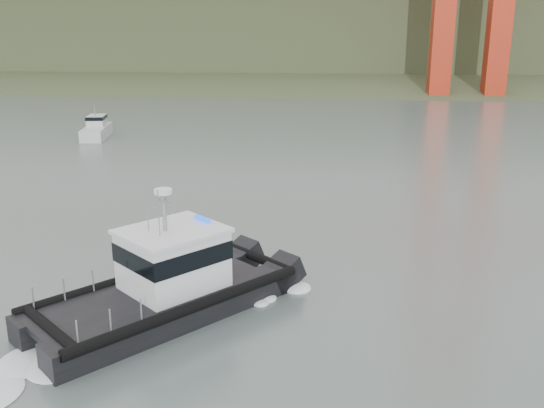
% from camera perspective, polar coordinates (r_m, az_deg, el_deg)
% --- Properties ---
extents(ground, '(400.00, 400.00, 0.00)m').
position_cam_1_polar(ground, '(21.20, 0.25, -13.28)').
color(ground, '#556660').
rests_on(ground, ground).
extents(headlands, '(500.00, 105.36, 27.12)m').
position_cam_1_polar(headlands, '(143.87, 4.70, 15.10)').
color(headlands, '#394929').
rests_on(headlands, ground).
extents(patrol_boat, '(9.73, 10.22, 5.03)m').
position_cam_1_polar(patrol_boat, '(23.28, -9.84, -7.21)').
color(patrol_boat, black).
rests_on(patrol_boat, ground).
extents(motorboat, '(2.93, 6.24, 3.30)m').
position_cam_1_polar(motorboat, '(61.48, -16.18, 6.80)').
color(motorboat, silver).
rests_on(motorboat, ground).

